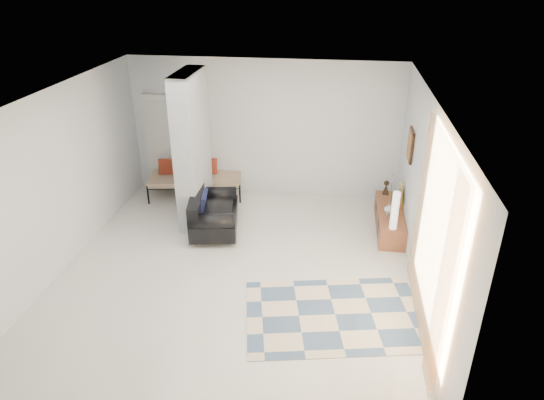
# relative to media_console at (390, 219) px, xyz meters

# --- Properties ---
(floor) EXTENTS (6.00, 6.00, 0.00)m
(floor) POSITION_rel_media_console_xyz_m (-2.52, -1.70, -0.21)
(floor) COLOR beige
(floor) RESTS_ON ground
(ceiling) EXTENTS (6.00, 6.00, 0.00)m
(ceiling) POSITION_rel_media_console_xyz_m (-2.52, -1.70, 2.59)
(ceiling) COLOR white
(ceiling) RESTS_ON wall_back
(wall_back) EXTENTS (6.00, 0.00, 6.00)m
(wall_back) POSITION_rel_media_console_xyz_m (-2.52, 1.30, 1.19)
(wall_back) COLOR silver
(wall_back) RESTS_ON ground
(wall_front) EXTENTS (6.00, 0.00, 6.00)m
(wall_front) POSITION_rel_media_console_xyz_m (-2.52, -4.70, 1.19)
(wall_front) COLOR silver
(wall_front) RESTS_ON ground
(wall_left) EXTENTS (0.00, 6.00, 6.00)m
(wall_left) POSITION_rel_media_console_xyz_m (-5.27, -1.70, 1.19)
(wall_left) COLOR silver
(wall_left) RESTS_ON ground
(wall_right) EXTENTS (0.00, 6.00, 6.00)m
(wall_right) POSITION_rel_media_console_xyz_m (0.23, -1.70, 1.19)
(wall_right) COLOR silver
(wall_right) RESTS_ON ground
(partition_column) EXTENTS (0.35, 1.20, 2.80)m
(partition_column) POSITION_rel_media_console_xyz_m (-3.62, -0.10, 1.19)
(partition_column) COLOR #9A9EA0
(partition_column) RESTS_ON floor
(hallway_door) EXTENTS (0.85, 0.06, 2.04)m
(hallway_door) POSITION_rel_media_console_xyz_m (-4.62, 1.26, 0.81)
(hallway_door) COLOR silver
(hallway_door) RESTS_ON floor
(curtain) EXTENTS (0.00, 2.55, 2.55)m
(curtain) POSITION_rel_media_console_xyz_m (0.15, -2.85, 1.24)
(curtain) COLOR #FFA143
(curtain) RESTS_ON wall_right
(wall_art) EXTENTS (0.04, 0.45, 0.55)m
(wall_art) POSITION_rel_media_console_xyz_m (0.20, -0.00, 1.44)
(wall_art) COLOR #331B0E
(wall_art) RESTS_ON wall_right
(media_console) EXTENTS (0.45, 1.62, 0.80)m
(media_console) POSITION_rel_media_console_xyz_m (0.00, 0.00, 0.00)
(media_console) COLOR brown
(media_console) RESTS_ON floor
(loveseat) EXTENTS (1.02, 1.49, 0.76)m
(loveseat) POSITION_rel_media_console_xyz_m (-3.22, -0.51, 0.16)
(loveseat) COLOR silver
(loveseat) RESTS_ON floor
(daybed) EXTENTS (2.00, 1.10, 0.77)m
(daybed) POSITION_rel_media_console_xyz_m (-3.95, 0.92, 0.21)
(daybed) COLOR black
(daybed) RESTS_ON floor
(area_rug) EXTENTS (2.75, 2.10, 0.01)m
(area_rug) POSITION_rel_media_console_xyz_m (-0.92, -2.60, -0.20)
(area_rug) COLOR beige
(area_rug) RESTS_ON floor
(cylinder_lamp) EXTENTS (0.12, 0.12, 0.67)m
(cylinder_lamp) POSITION_rel_media_console_xyz_m (-0.02, -0.70, 0.53)
(cylinder_lamp) COLOR white
(cylinder_lamp) RESTS_ON media_console
(bronze_figurine) EXTENTS (0.15, 0.15, 0.28)m
(bronze_figurine) POSITION_rel_media_console_xyz_m (-0.05, 0.66, 0.33)
(bronze_figurine) COLOR black
(bronze_figurine) RESTS_ON media_console
(vase) EXTENTS (0.20, 0.20, 0.18)m
(vase) POSITION_rel_media_console_xyz_m (-0.05, -0.13, 0.28)
(vase) COLOR silver
(vase) RESTS_ON media_console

